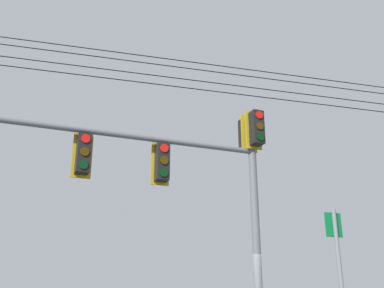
% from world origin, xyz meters
% --- Properties ---
extents(signal_mast_assembly, '(6.13, 3.03, 6.17)m').
position_xyz_m(signal_mast_assembly, '(-0.77, 0.36, 4.43)').
color(signal_mast_assembly, slate).
rests_on(signal_mast_assembly, ground).
extents(route_sign_primary, '(0.29, 0.15, 2.90)m').
position_xyz_m(route_sign_primary, '(1.40, -2.74, 1.74)').
color(route_sign_primary, slate).
rests_on(route_sign_primary, ground).
extents(overhead_wire_span, '(17.25, 3.85, 1.57)m').
position_xyz_m(overhead_wire_span, '(1.31, 1.09, 7.07)').
color(overhead_wire_span, black).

